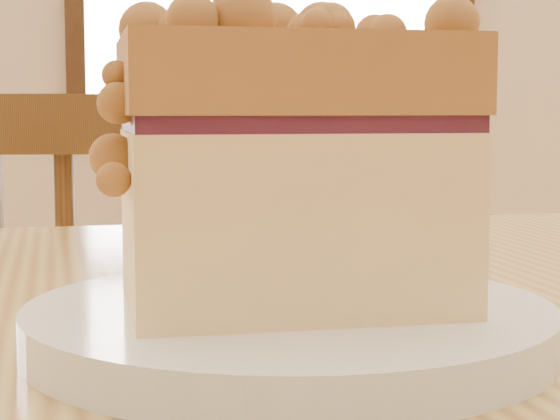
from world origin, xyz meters
TOP-DOWN VIEW (x-y plane):
  - plate at (-0.14, 0.16)m, footprint 0.21×0.21m
  - cake_slice at (-0.14, 0.16)m, footprint 0.14×0.10m

SIDE VIEW (x-z plane):
  - plate at x=-0.14m, z-range 0.75..0.77m
  - cake_slice at x=-0.14m, z-range 0.76..0.88m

